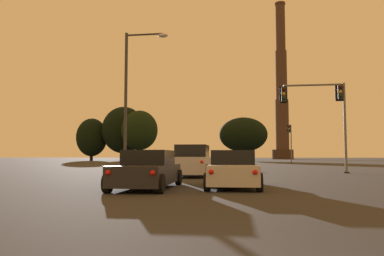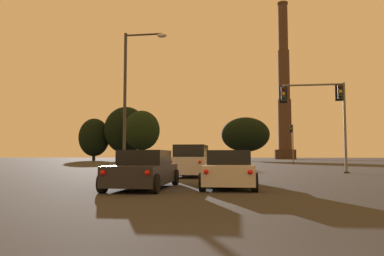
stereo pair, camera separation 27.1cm
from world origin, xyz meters
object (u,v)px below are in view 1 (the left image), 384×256
sedan_center_lane_second (233,170)px  traffic_light_overhead_right (323,105)px  suv_left_lane_front (193,161)px  traffic_light_far_right (290,138)px  smokestack (282,97)px  street_lamp (132,88)px  sedan_left_lane_second (148,170)px

sedan_center_lane_second → traffic_light_overhead_right: (6.16, 13.01, 4.24)m
suv_left_lane_front → traffic_light_overhead_right: bearing=32.2°
suv_left_lane_front → sedan_center_lane_second: suv_left_lane_front is taller
suv_left_lane_front → sedan_center_lane_second: (2.59, -7.26, -0.23)m
suv_left_lane_front → traffic_light_far_right: traffic_light_far_right is taller
sedan_center_lane_second → smokestack: 134.32m
suv_left_lane_front → street_lamp: street_lamp is taller
traffic_light_overhead_right → smokestack: 120.26m
sedan_center_lane_second → smokestack: bearing=81.5°
street_lamp → suv_left_lane_front: bearing=-18.5°
sedan_center_lane_second → smokestack: smokestack is taller
traffic_light_far_right → smokestack: bearing=85.1°
street_lamp → traffic_light_overhead_right: bearing=18.5°
sedan_center_lane_second → sedan_left_lane_second: 3.31m
sedan_left_lane_second → traffic_light_far_right: size_ratio=0.74×
traffic_light_far_right → smokestack: 86.22m
street_lamp → traffic_light_far_right: bearing=69.3°
sedan_left_lane_second → traffic_light_far_right: (11.13, 48.84, 3.50)m
street_lamp → smokestack: smokestack is taller
traffic_light_far_right → street_lamp: street_lamp is taller
sedan_left_lane_second → street_lamp: bearing=109.6°
traffic_light_overhead_right → suv_left_lane_front: bearing=-146.7°
traffic_light_overhead_right → traffic_light_far_right: traffic_light_overhead_right is taller
suv_left_lane_front → traffic_light_overhead_right: size_ratio=0.76×
traffic_light_far_right → smokestack: smokestack is taller
sedan_left_lane_second → smokestack: (18.25, 132.44, 23.32)m
sedan_center_lane_second → sedan_left_lane_second: bearing=-163.9°
traffic_light_overhead_right → street_lamp: size_ratio=0.69×
street_lamp → smokestack: 126.02m
smokestack → street_lamp: bearing=-100.1°
sedan_left_lane_second → traffic_light_far_right: 50.21m
suv_left_lane_front → traffic_light_far_right: size_ratio=0.77×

